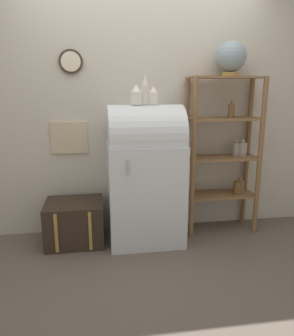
{
  "coord_description": "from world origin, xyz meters",
  "views": [
    {
      "loc": [
        -0.45,
        -2.83,
        1.52
      ],
      "look_at": [
        0.02,
        0.24,
        0.75
      ],
      "focal_mm": 35.0,
      "sensor_mm": 36.0,
      "label": 1
    }
  ],
  "objects": [
    {
      "name": "ground_plane",
      "position": [
        0.0,
        0.0,
        0.0
      ],
      "size": [
        12.0,
        12.0,
        0.0
      ],
      "primitive_type": "plane",
      "color": "#60564C"
    },
    {
      "name": "vase_left",
      "position": [
        -0.08,
        0.23,
        1.44
      ],
      "size": [
        0.11,
        0.11,
        0.18
      ],
      "color": "white",
      "rests_on": "refrigerator"
    },
    {
      "name": "suitcase_trunk",
      "position": [
        -0.7,
        0.28,
        0.21
      ],
      "size": [
        0.56,
        0.48,
        0.42
      ],
      "color": "#33281E",
      "rests_on": "ground_plane"
    },
    {
      "name": "vase_right",
      "position": [
        0.08,
        0.25,
        1.44
      ],
      "size": [
        0.1,
        0.1,
        0.17
      ],
      "color": "white",
      "rests_on": "refrigerator"
    },
    {
      "name": "globe",
      "position": [
        0.87,
        0.38,
        1.8
      ],
      "size": [
        0.3,
        0.3,
        0.34
      ],
      "color": "#AD8942",
      "rests_on": "shelf_unit"
    },
    {
      "name": "shelf_unit",
      "position": [
        0.85,
        0.36,
        0.89
      ],
      "size": [
        0.75,
        0.34,
        1.62
      ],
      "color": "olive",
      "rests_on": "ground_plane"
    },
    {
      "name": "wall_back",
      "position": [
        -0.0,
        0.57,
        1.35
      ],
      "size": [
        7.0,
        0.09,
        2.7
      ],
      "color": "beige",
      "rests_on": "ground_plane"
    },
    {
      "name": "vase_center",
      "position": [
        -0.0,
        0.24,
        1.49
      ],
      "size": [
        0.07,
        0.07,
        0.27
      ],
      "color": "silver",
      "rests_on": "refrigerator"
    },
    {
      "name": "refrigerator",
      "position": [
        -0.0,
        0.24,
        0.7
      ],
      "size": [
        0.72,
        0.64,
        1.36
      ],
      "color": "silver",
      "rests_on": "ground_plane"
    }
  ]
}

